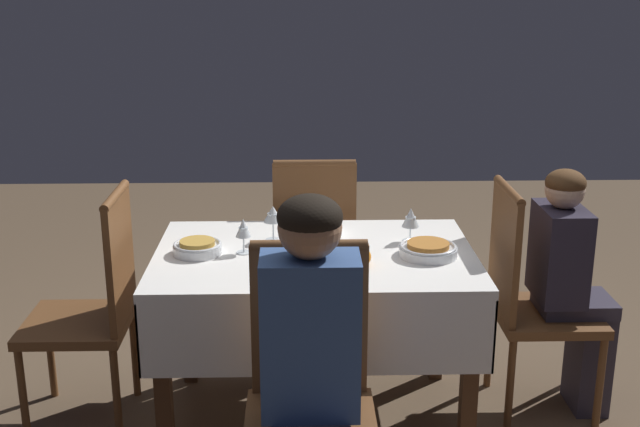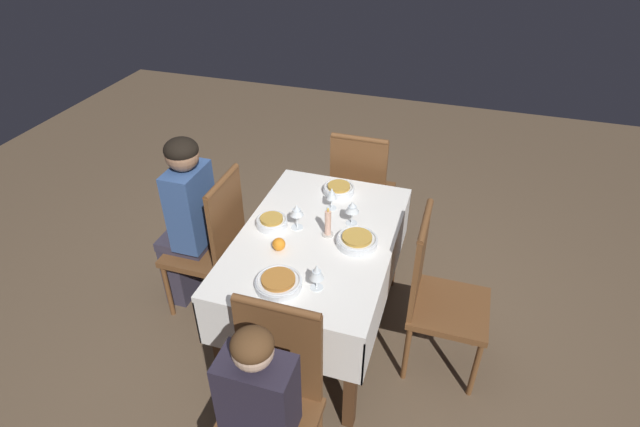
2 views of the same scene
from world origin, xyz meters
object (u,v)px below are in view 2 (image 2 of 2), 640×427
chair_west (271,399)px  person_child_dark (254,427)px  chair_south (437,292)px  chair_north (213,241)px  chair_east (361,188)px  person_adult_denim (186,216)px  candle_centerpiece (328,225)px  bowl_west (278,282)px  dining_table (317,251)px  orange_fruit (279,244)px  wine_glass_west (317,272)px  wine_glass_north (297,211)px  bowl_east (339,189)px  bowl_north (272,221)px  wine_glass_east (331,194)px  wine_glass_south (352,208)px  bowl_south (357,240)px

chair_west → person_child_dark: bearing=-90.0°
chair_south → person_child_dark: size_ratio=0.94×
chair_north → chair_east: bearing=140.2°
person_adult_denim → candle_centerpiece: person_adult_denim is taller
chair_north → person_child_dark: size_ratio=0.94×
bowl_west → candle_centerpiece: candle_centerpiece is taller
dining_table → person_adult_denim: bearing=88.0°
person_adult_denim → candle_centerpiece: size_ratio=6.67×
orange_fruit → chair_east: bearing=-10.3°
chair_east → person_adult_denim: bearing=44.5°
dining_table → chair_north: bearing=87.5°
chair_west → candle_centerpiece: (0.92, 0.02, 0.29)m
chair_north → wine_glass_west: size_ratio=6.92×
wine_glass_west → dining_table: bearing=17.5°
wine_glass_north → orange_fruit: 0.23m
chair_south → chair_north: bearing=88.3°
dining_table → person_child_dark: size_ratio=1.20×
wine_glass_north → candle_centerpiece: candle_centerpiece is taller
wine_glass_north → bowl_east: wine_glass_north is taller
bowl_north → wine_glass_east: 0.39m
wine_glass_north → wine_glass_west: 0.51m
chair_south → person_child_dark: person_child_dark is taller
chair_south → wine_glass_south: (0.18, 0.53, 0.33)m
wine_glass_north → orange_fruit: (-0.21, 0.03, -0.08)m
chair_west → bowl_north: (0.92, 0.35, 0.25)m
person_child_dark → wine_glass_east: size_ratio=7.50×
chair_east → orange_fruit: (-1.08, 0.20, 0.25)m
dining_table → chair_east: (0.90, -0.04, -0.11)m
wine_glass_north → bowl_south: bearing=-97.5°
bowl_north → bowl_east: (0.45, -0.27, -0.00)m
bowl_east → bowl_west: bearing=177.0°
chair_east → orange_fruit: size_ratio=14.16×
dining_table → chair_east: 0.91m
wine_glass_south → wine_glass_west: bearing=177.2°
person_child_dark → orange_fruit: bearing=104.6°
wine_glass_east → wine_glass_south: size_ratio=0.95×
orange_fruit → bowl_north: bearing=31.9°
chair_south → bowl_east: 0.88m
wine_glass_east → bowl_west: bearing=176.0°
chair_north → bowl_north: (-0.02, -0.41, 0.25)m
chair_east → candle_centerpiece: chair_east is taller
bowl_south → candle_centerpiece: 0.18m
person_adult_denim → wine_glass_north: 0.74m
wine_glass_east → bowl_south: size_ratio=0.63×
chair_east → orange_fruit: chair_east is taller
chair_south → person_adult_denim: 1.54m
chair_south → bowl_north: bearing=88.5°
chair_north → orange_fruit: size_ratio=14.16×
chair_east → wine_glass_north: bearing=78.8°
wine_glass_east → chair_west: bearing=-176.0°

